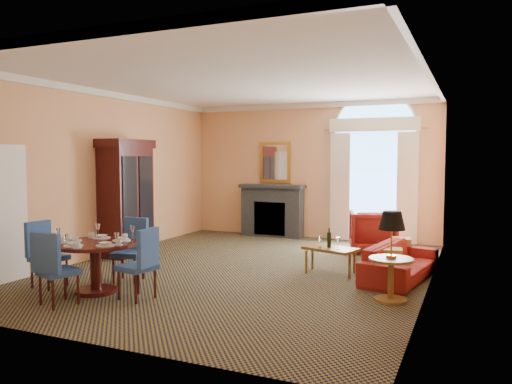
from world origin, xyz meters
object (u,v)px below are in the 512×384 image
at_px(armchair, 373,231).
at_px(coffee_table, 330,249).
at_px(armoire, 126,199).
at_px(dining_table, 95,255).
at_px(sofa, 400,262).
at_px(side_table, 391,245).

xyz_separation_m(armchair, coffee_table, (-0.29, -2.20, -0.02)).
xyz_separation_m(armoire, dining_table, (1.42, -2.48, -0.55)).
height_order(dining_table, armchair, dining_table).
bearing_deg(coffee_table, sofa, 20.47).
relative_size(dining_table, armchair, 1.24).
height_order(sofa, armchair, armchair).
relative_size(armoire, dining_table, 1.98).
height_order(armoire, coffee_table, armoire).
bearing_deg(armoire, armchair, 26.33).
distance_m(sofa, coffee_table, 1.13).
distance_m(armoire, dining_table, 2.91).
relative_size(armoire, side_table, 1.92).
bearing_deg(coffee_table, armoire, -162.92).
height_order(dining_table, sofa, dining_table).
relative_size(armchair, coffee_table, 0.97).
bearing_deg(coffee_table, side_table, -29.53).
height_order(sofa, coffee_table, coffee_table).
distance_m(sofa, side_table, 1.39).
relative_size(sofa, armchair, 2.04).
height_order(sofa, side_table, side_table).
xyz_separation_m(armoire, sofa, (5.27, 0.06, -0.82)).
height_order(armoire, dining_table, armoire).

